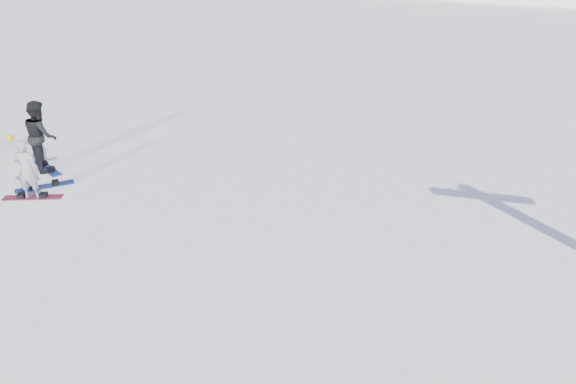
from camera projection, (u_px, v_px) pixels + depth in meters
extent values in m
plane|color=white|center=(29.00, 232.00, 12.93)|extent=(420.00, 420.00, 0.00)
cube|color=white|center=(480.00, 4.00, 57.26)|extent=(90.00, 14.00, 5.00)
imported|color=#A8A7AC|center=(27.00, 170.00, 14.20)|extent=(0.70, 0.61, 1.60)
sphere|color=#EEA20C|center=(10.00, 138.00, 13.82)|extent=(0.18, 0.18, 0.18)
imported|color=black|center=(41.00, 136.00, 15.85)|extent=(1.24, 1.17, 2.03)
cube|color=#972144|center=(33.00, 197.00, 14.54)|extent=(1.43, 1.01, 0.03)
cube|color=#1C399E|center=(47.00, 168.00, 16.28)|extent=(1.51, 0.77, 0.03)
cube|color=navy|center=(45.00, 187.00, 15.15)|extent=(1.11, 1.38, 0.03)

